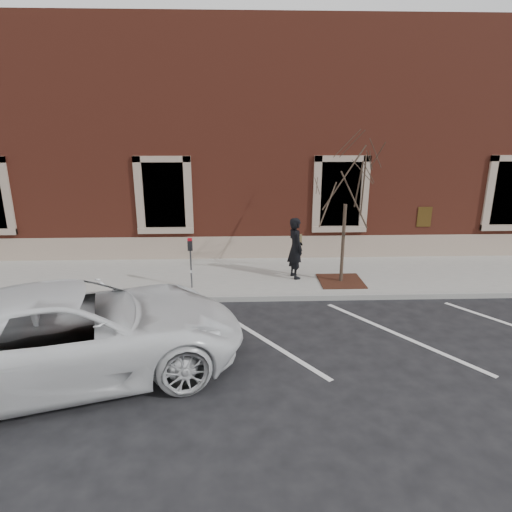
{
  "coord_description": "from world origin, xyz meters",
  "views": [
    {
      "loc": [
        -0.42,
        -10.99,
        4.59
      ],
      "look_at": [
        0.0,
        0.6,
        1.1
      ],
      "focal_mm": 30.0,
      "sensor_mm": 36.0,
      "label": 1
    }
  ],
  "objects_px": {
    "man": "(295,248)",
    "white_truck": "(74,332)",
    "parking_meter": "(190,254)",
    "sapling": "(347,182)"
  },
  "relations": [
    {
      "from": "parking_meter",
      "to": "man",
      "type": "bearing_deg",
      "value": 12.26
    },
    {
      "from": "man",
      "to": "white_truck",
      "type": "height_order",
      "value": "man"
    },
    {
      "from": "parking_meter",
      "to": "white_truck",
      "type": "height_order",
      "value": "white_truck"
    },
    {
      "from": "man",
      "to": "parking_meter",
      "type": "height_order",
      "value": "man"
    },
    {
      "from": "white_truck",
      "to": "man",
      "type": "bearing_deg",
      "value": -61.14
    },
    {
      "from": "parking_meter",
      "to": "white_truck",
      "type": "relative_size",
      "value": 0.23
    },
    {
      "from": "man",
      "to": "white_truck",
      "type": "relative_size",
      "value": 0.29
    },
    {
      "from": "white_truck",
      "to": "sapling",
      "type": "bearing_deg",
      "value": -70.65
    },
    {
      "from": "parking_meter",
      "to": "white_truck",
      "type": "bearing_deg",
      "value": -114.03
    },
    {
      "from": "man",
      "to": "sapling",
      "type": "height_order",
      "value": "sapling"
    }
  ]
}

